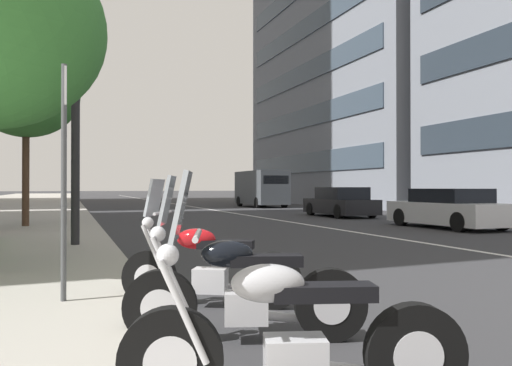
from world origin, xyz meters
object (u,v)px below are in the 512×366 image
Objects in this scene: car_far_down_avenue at (340,203)px; delivery_van_ahead at (261,188)px; motorcycle_far_end_row at (241,292)px; street_lamp_with_banners at (96,33)px; street_tree_near_plaza_corner at (26,93)px; motorcycle_second_in_row at (207,268)px; motorcycle_by_sign_pole at (288,338)px; car_mid_block_traffic at (449,209)px; parking_sign_by_curb at (64,159)px.

delivery_van_ahead reaches higher than car_far_down_avenue.
street_lamp_with_banners is (7.45, 0.89, 4.30)m from motorcycle_far_end_row.
street_lamp_with_banners reaches higher than delivery_van_ahead.
motorcycle_far_end_row is 0.37× the size of street_tree_near_plaza_corner.
motorcycle_second_in_row is 0.35× the size of delivery_van_ahead.
street_tree_near_plaza_corner is (-3.66, 13.32, 3.72)m from car_far_down_avenue.
car_mid_block_traffic is (11.45, -10.85, 0.19)m from motorcycle_by_sign_pole.
parking_sign_by_curb reaches higher than motorcycle_far_end_row.
car_mid_block_traffic is 7.32m from car_far_down_avenue.
delivery_van_ahead is (28.57, -11.26, 0.91)m from motorcycle_second_in_row.
parking_sign_by_curb is 0.45× the size of street_tree_near_plaza_corner.
motorcycle_by_sign_pole is 15.77m from car_mid_block_traffic.
motorcycle_second_in_row is at bearing -171.01° from street_lamp_with_banners.
delivery_van_ahead is (31.45, -11.48, 0.91)m from motorcycle_by_sign_pole.
car_far_down_avenue reaches higher than car_mid_block_traffic.
street_lamp_with_banners reaches higher than street_tree_near_plaza_corner.
delivery_van_ahead is at bearing -94.29° from motorcycle_by_sign_pole.
street_tree_near_plaza_corner reaches higher than delivery_van_ahead.
motorcycle_far_end_row reaches higher than car_far_down_avenue.
parking_sign_by_curb is (-15.73, 12.09, 1.04)m from car_far_down_avenue.
car_far_down_avenue is 14.31m from street_tree_near_plaza_corner.
car_far_down_avenue is (18.76, -10.76, 0.21)m from motorcycle_by_sign_pole.
street_lamp_with_banners is (5.99, 0.95, 4.30)m from motorcycle_second_in_row.
motorcycle_second_in_row reaches higher than car_mid_block_traffic.
street_lamp_with_banners is (-9.89, 11.48, 4.09)m from car_far_down_avenue.
street_lamp_with_banners is 6.51m from street_tree_near_plaza_corner.
car_far_down_avenue is at bearing -49.26° from street_lamp_with_banners.
street_lamp_with_banners is at bearing -69.55° from motorcycle_by_sign_pole.
motorcycle_far_end_row is at bearing 149.04° from car_far_down_avenue.
car_far_down_avenue is at bearing -74.65° from street_tree_near_plaza_corner.
motorcycle_by_sign_pole is 1.01× the size of motorcycle_far_end_row.
motorcycle_second_in_row is 0.75× the size of parking_sign_by_curb.
parking_sign_by_curb reaches higher than car_mid_block_traffic.
street_tree_near_plaza_corner reaches higher than car_far_down_avenue.
motorcycle_by_sign_pole reaches higher than car_mid_block_traffic.
car_far_down_avenue is 12.73m from delivery_van_ahead.
parking_sign_by_curb is at bearing 123.54° from car_mid_block_traffic.
street_lamp_with_banners is at bearing -5.92° from parking_sign_by_curb.
street_tree_near_plaza_corner is at bearing 105.82° from car_far_down_avenue.
street_tree_near_plaza_corner is (12.08, 1.24, 2.68)m from parking_sign_by_curb.
motorcycle_far_end_row is at bearing -173.20° from street_lamp_with_banners.
parking_sign_by_curb is at bearing 22.25° from motorcycle_second_in_row.
car_mid_block_traffic is 1.03× the size of car_far_down_avenue.
delivery_van_ahead reaches higher than motorcycle_by_sign_pole.
delivery_van_ahead is at bearing -2.81° from car_far_down_avenue.
motorcycle_second_in_row is 2.00m from parking_sign_by_curb.
parking_sign_by_curb is at bearing 142.93° from car_far_down_avenue.
car_far_down_avenue is 15.70m from street_lamp_with_banners.
car_mid_block_traffic is (10.02, -10.68, 0.19)m from motorcycle_far_end_row.
parking_sign_by_curb is (1.60, 1.49, 1.25)m from motorcycle_far_end_row.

